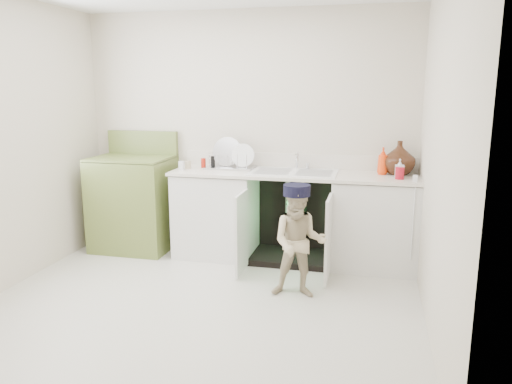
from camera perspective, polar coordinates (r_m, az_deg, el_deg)
ground at (r=4.20m, az=-6.19°, el=-12.45°), size 3.50×3.50×0.00m
room_shell at (r=3.86m, az=-6.61°, el=4.70°), size 6.00×5.50×1.26m
counter_run at (r=5.02m, az=4.59°, el=-2.56°), size 2.44×1.02×1.22m
avocado_stove at (r=5.52m, az=-13.78°, el=-1.09°), size 0.81×0.65×1.25m
repair_worker at (r=4.15m, az=4.92°, el=-5.61°), size 0.49×0.74×0.95m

